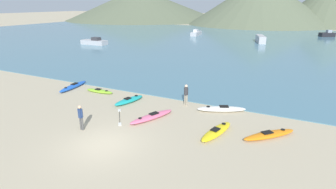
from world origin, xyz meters
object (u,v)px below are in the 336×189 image
object	(u,v)px
kayak_on_sand_3	(269,135)
moored_boat_3	(261,39)
person_near_waterline	(186,93)
moored_boat_0	(327,34)
kayak_on_sand_5	(217,131)
person_near_foreground	(81,116)
moored_boat_2	(94,42)
loose_paddle	(120,117)
moored_boat_1	(196,33)
kayak_on_sand_6	(73,86)
kayak_on_sand_0	(100,91)
kayak_on_sand_1	(221,109)
kayak_on_sand_2	(129,100)
kayak_on_sand_4	(152,117)

from	to	relation	value
kayak_on_sand_3	moored_boat_3	world-z (taller)	moored_boat_3
person_near_waterline	moored_boat_0	bearing A→B (deg)	76.48
kayak_on_sand_5	moored_boat_3	size ratio (longest dim) A/B	0.62
person_near_foreground	moored_boat_2	world-z (taller)	person_near_foreground
loose_paddle	moored_boat_1	bearing A→B (deg)	103.99
kayak_on_sand_5	kayak_on_sand_6	xyz separation A→B (m)	(-14.16, 2.96, -0.00)
kayak_on_sand_5	person_near_waterline	world-z (taller)	person_near_waterline
kayak_on_sand_0	kayak_on_sand_1	distance (m)	10.58
kayak_on_sand_6	person_near_waterline	world-z (taller)	person_near_waterline
kayak_on_sand_3	kayak_on_sand_6	xyz separation A→B (m)	(-16.99, 1.99, 0.02)
kayak_on_sand_6	person_near_waterline	size ratio (longest dim) A/B	2.24
kayak_on_sand_0	person_near_waterline	bearing A→B (deg)	3.50
kayak_on_sand_2	moored_boat_2	world-z (taller)	moored_boat_2
person_near_foreground	kayak_on_sand_5	bearing A→B (deg)	21.95
person_near_foreground	person_near_waterline	bearing A→B (deg)	57.72
kayak_on_sand_0	kayak_on_sand_6	size ratio (longest dim) A/B	0.74
kayak_on_sand_4	loose_paddle	size ratio (longest dim) A/B	1.47
kayak_on_sand_3	loose_paddle	xyz separation A→B (m)	(-9.41, -1.45, -0.14)
kayak_on_sand_4	kayak_on_sand_6	bearing A→B (deg)	164.20
kayak_on_sand_1	kayak_on_sand_4	world-z (taller)	kayak_on_sand_1
kayak_on_sand_2	moored_boat_1	size ratio (longest dim) A/B	0.57
kayak_on_sand_6	person_near_foreground	world-z (taller)	person_near_foreground
kayak_on_sand_3	moored_boat_3	xyz separation A→B (m)	(-5.74, 39.75, 0.56)
kayak_on_sand_5	moored_boat_0	world-z (taller)	moored_boat_0
kayak_on_sand_0	person_near_foreground	distance (m)	7.14
moored_boat_1	moored_boat_3	xyz separation A→B (m)	(15.36, -5.71, 0.15)
kayak_on_sand_6	loose_paddle	size ratio (longest dim) A/B	1.56
kayak_on_sand_6	moored_boat_1	distance (m)	43.66
loose_paddle	kayak_on_sand_4	bearing A→B (deg)	18.39
loose_paddle	moored_boat_2	bearing A→B (deg)	133.49
kayak_on_sand_1	moored_boat_2	world-z (taller)	moored_boat_2
moored_boat_2	moored_boat_3	distance (m)	31.80
kayak_on_sand_0	kayak_on_sand_5	distance (m)	11.62
kayak_on_sand_6	moored_boat_1	world-z (taller)	moored_boat_1
kayak_on_sand_4	moored_boat_1	world-z (taller)	moored_boat_1
kayak_on_sand_4	moored_boat_1	distance (m)	48.23
kayak_on_sand_1	loose_paddle	distance (m)	7.16
person_near_waterline	moored_boat_3	distance (m)	37.21
person_near_waterline	moored_boat_1	xyz separation A→B (m)	(-14.89, 42.92, -0.36)
moored_boat_1	kayak_on_sand_6	bearing A→B (deg)	-84.60
person_near_waterline	kayak_on_sand_2	bearing A→B (deg)	-161.56
moored_boat_3	loose_paddle	size ratio (longest dim) A/B	2.22
person_near_foreground	kayak_on_sand_1	bearing A→B (deg)	43.56
kayak_on_sand_1	kayak_on_sand_6	distance (m)	13.53
kayak_on_sand_0	person_near_waterline	size ratio (longest dim) A/B	1.65
kayak_on_sand_0	kayak_on_sand_6	distance (m)	2.94
moored_boat_3	kayak_on_sand_6	bearing A→B (deg)	-106.59
kayak_on_sand_2	kayak_on_sand_4	bearing A→B (deg)	-31.56
kayak_on_sand_6	moored_boat_3	distance (m)	39.40
kayak_on_sand_0	kayak_on_sand_4	xyz separation A→B (m)	(6.75, -2.81, 0.04)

